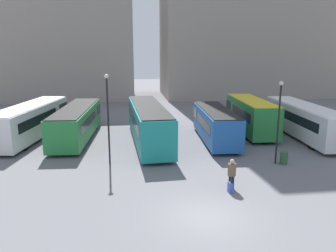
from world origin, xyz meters
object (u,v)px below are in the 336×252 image
bus_5 (303,119)px  traveler (232,171)px  bus_2 (148,122)px  bus_0 (31,120)px  trash_bin (284,158)px  bus_3 (215,124)px  bus_4 (251,115)px  lamp_post_1 (279,116)px  bus_1 (77,121)px  suitcase (230,187)px  lamp_post_0 (108,113)px

bus_5 → traveler: bus_5 is taller
bus_2 → bus_5: 14.08m
bus_0 → trash_bin: 21.46m
bus_3 → bus_5: size_ratio=0.76×
bus_4 → bus_5: 4.67m
lamp_post_1 → trash_bin: (0.52, -0.17, -2.93)m
bus_1 → trash_bin: 17.63m
traveler → suitcase: traveler is taller
traveler → trash_bin: size_ratio=2.08×
bus_4 → bus_1: bearing=93.7°
bus_3 → lamp_post_1: bearing=-154.9°
bus_4 → suitcase: bus_4 is taller
bus_4 → suitcase: (-6.09, -13.21, -1.42)m
bus_2 → lamp_post_1: size_ratio=2.20×
bus_1 → bus_4: (16.16, 0.17, 0.18)m
bus_2 → lamp_post_1: bearing=-131.3°
bus_2 → bus_4: bearing=-80.1°
traveler → lamp_post_0: lamp_post_0 is taller
bus_0 → bus_3: size_ratio=1.28×
lamp_post_0 → bus_4: bearing=30.7°
bus_2 → bus_4: (9.91, 2.31, -0.03)m
bus_0 → lamp_post_0: 11.03m
bus_0 → bus_1: bus_0 is taller
lamp_post_0 → trash_bin: bearing=-6.6°
bus_5 → bus_3: bearing=96.0°
lamp_post_0 → trash_bin: (11.94, -1.38, -3.17)m
bus_2 → trash_bin: bearing=-130.3°
bus_4 → lamp_post_0: bearing=123.8°
bus_3 → traveler: size_ratio=5.28×
bus_4 → lamp_post_1: size_ratio=1.63×
bus_3 → bus_5: bus_5 is taller
traveler → lamp_post_0: size_ratio=0.29×
traveler → bus_5: bearing=-48.7°
lamp_post_0 → bus_1: bearing=113.4°
bus_0 → lamp_post_0: lamp_post_0 is taller
bus_0 → suitcase: bus_0 is taller
bus_3 → trash_bin: bearing=-151.5°
lamp_post_0 → lamp_post_1: size_ratio=1.08×
bus_0 → bus_4: (20.22, -0.36, 0.07)m
bus_0 → bus_2: (10.31, -2.67, 0.10)m
bus_1 → suitcase: bearing=-139.2°
lamp_post_1 → bus_5: bearing=50.2°
traveler → lamp_post_0: bearing=48.9°
traveler → lamp_post_1: size_ratio=0.31×
bus_1 → lamp_post_1: size_ratio=2.04×
bus_0 → traveler: 19.43m
bus_4 → traveler: bus_4 is taller
bus_2 → lamp_post_0: bearing=147.5°
traveler → trash_bin: bearing=-58.5°
suitcase → bus_4: bearing=-30.1°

